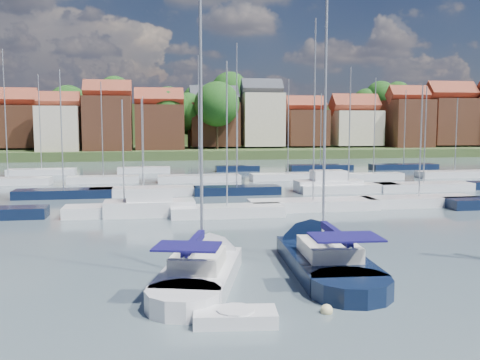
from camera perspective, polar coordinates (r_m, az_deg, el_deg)
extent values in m
plane|color=#46585F|center=(62.70, -4.78, -0.57)|extent=(260.00, 260.00, 0.00)
cube|color=silver|center=(24.66, -4.26, -10.35)|extent=(4.86, 7.77, 1.20)
cone|color=silver|center=(28.95, -2.64, -7.86)|extent=(3.85, 4.20, 3.01)
cylinder|color=silver|center=(21.29, -6.05, -13.06)|extent=(3.71, 3.71, 1.20)
cube|color=silver|center=(23.93, -4.50, -8.51)|extent=(2.84, 3.47, 0.70)
cylinder|color=#B2B2B7|center=(24.15, -4.18, 6.81)|extent=(0.14, 0.14, 13.37)
cylinder|color=#B2B2B7|center=(22.77, -4.98, -7.06)|extent=(1.19, 3.89, 0.10)
cube|color=#130F4C|center=(22.74, -4.98, -6.69)|extent=(1.32, 3.75, 0.35)
cube|color=#130F4C|center=(21.46, -5.66, -7.06)|extent=(2.95, 2.43, 0.08)
cube|color=black|center=(27.05, 9.10, -8.93)|extent=(4.05, 8.56, 1.20)
cone|color=black|center=(31.97, 6.71, -6.56)|extent=(3.75, 4.28, 3.47)
cylinder|color=black|center=(23.21, 11.77, -11.53)|extent=(3.71, 3.71, 1.20)
cube|color=silver|center=(26.28, 9.46, -7.25)|extent=(2.67, 3.63, 0.70)
cylinder|color=#B2B2B7|center=(26.74, 9.09, 9.27)|extent=(0.14, 0.14, 15.79)
cylinder|color=#B2B2B7|center=(25.00, 10.19, -5.95)|extent=(0.42, 4.63, 0.10)
cube|color=#130F4C|center=(24.97, 10.19, -5.61)|extent=(0.61, 4.41, 0.35)
cube|color=#130F4C|center=(23.53, 11.20, -5.98)|extent=(3.09, 2.28, 0.08)
cube|color=silver|center=(19.90, -0.51, -14.53)|extent=(3.14, 1.73, 0.59)
cylinder|color=silver|center=(19.84, -0.51, -14.08)|extent=(1.39, 1.39, 0.38)
sphere|color=#D85914|center=(22.55, -9.00, -12.67)|extent=(0.48, 0.48, 0.48)
sphere|color=beige|center=(21.28, 9.20, -13.83)|extent=(0.49, 0.49, 0.49)
sphere|color=beige|center=(30.22, 8.47, -7.81)|extent=(0.54, 0.54, 0.54)
cube|color=silver|center=(42.86, -12.23, -3.29)|extent=(9.22, 2.58, 1.00)
cylinder|color=#B2B2B7|center=(42.37, -12.37, 2.84)|extent=(0.12, 0.12, 8.18)
cube|color=silver|center=(41.67, -1.39, -3.42)|extent=(8.78, 2.46, 1.00)
cylinder|color=#B2B2B7|center=(41.11, -1.41, 4.90)|extent=(0.12, 0.12, 11.06)
cube|color=silver|center=(45.33, 7.79, -2.70)|extent=(10.79, 3.02, 1.00)
cylinder|color=#B2B2B7|center=(44.83, 7.94, 7.37)|extent=(0.12, 0.12, 14.87)
cube|color=silver|center=(49.44, 18.51, -2.24)|extent=(10.13, 2.84, 1.00)
cylinder|color=#B2B2B7|center=(48.99, 18.72, 3.91)|extent=(0.12, 0.12, 9.59)
cube|color=silver|center=(42.59, -9.61, -3.09)|extent=(7.00, 2.60, 1.40)
cube|color=silver|center=(42.43, -9.64, -1.63)|extent=(3.50, 2.20, 1.30)
cube|color=black|center=(54.76, -18.29, -1.45)|extent=(9.30, 2.60, 1.00)
cylinder|color=#B2B2B7|center=(54.34, -18.51, 5.09)|extent=(0.12, 0.12, 11.48)
cube|color=silver|center=(54.51, -10.30, -1.27)|extent=(10.40, 2.91, 1.00)
cylinder|color=#B2B2B7|center=(54.11, -10.39, 3.86)|extent=(0.12, 0.12, 8.77)
cube|color=black|center=(54.49, -0.35, -1.18)|extent=(8.80, 2.46, 1.00)
cylinder|color=#B2B2B7|center=(54.06, -0.35, 6.91)|extent=(0.12, 0.12, 14.33)
cube|color=silver|center=(57.51, 11.47, -0.92)|extent=(10.73, 3.00, 1.00)
cylinder|color=#B2B2B7|center=(57.10, 11.61, 5.64)|extent=(0.12, 0.12, 12.14)
cube|color=silver|center=(60.88, 18.96, -0.75)|extent=(10.48, 2.93, 1.00)
cylinder|color=#B2B2B7|center=(60.50, 19.14, 4.56)|extent=(0.12, 0.12, 10.28)
cube|color=silver|center=(57.61, 9.38, -0.72)|extent=(7.00, 2.60, 1.40)
cube|color=silver|center=(57.49, 9.40, 0.37)|extent=(3.50, 2.20, 1.30)
cube|color=silver|center=(68.62, -23.48, -0.19)|extent=(9.71, 2.72, 1.00)
cylinder|color=#B2B2B7|center=(68.29, -23.76, 6.45)|extent=(0.12, 0.12, 14.88)
cube|color=silver|center=(67.15, -14.37, 0.00)|extent=(8.49, 2.38, 1.00)
cylinder|color=#B2B2B7|center=(66.81, -14.51, 5.26)|extent=(0.12, 0.12, 11.31)
cube|color=silver|center=(66.47, -4.38, 0.11)|extent=(10.16, 2.85, 1.00)
cylinder|color=#B2B2B7|center=(66.12, -4.44, 6.85)|extent=(0.12, 0.12, 14.59)
cube|color=silver|center=(68.57, 5.12, 0.29)|extent=(9.53, 2.67, 1.00)
cylinder|color=#B2B2B7|center=(68.23, 5.17, 5.69)|extent=(0.12, 0.12, 11.91)
cube|color=silver|center=(70.88, 14.03, 0.32)|extent=(7.62, 2.13, 1.00)
cylinder|color=#B2B2B7|center=(70.55, 14.17, 5.63)|extent=(0.12, 0.12, 12.13)
cube|color=silver|center=(77.44, 21.91, 0.53)|extent=(10.17, 2.85, 1.00)
cylinder|color=#B2B2B7|center=(77.15, 22.07, 4.50)|extent=(0.12, 0.12, 9.73)
cube|color=silver|center=(80.33, -20.39, 0.78)|extent=(9.24, 2.59, 1.00)
cylinder|color=#B2B2B7|center=(80.03, -20.57, 5.83)|extent=(0.12, 0.12, 13.17)
cube|color=silver|center=(79.66, -10.22, 1.02)|extent=(7.57, 2.12, 1.00)
cylinder|color=#B2B2B7|center=(79.38, -10.29, 5.06)|extent=(0.12, 0.12, 10.24)
cube|color=black|center=(80.90, -0.28, 1.19)|extent=(6.58, 1.84, 1.00)
cylinder|color=#B2B2B7|center=(80.65, -0.28, 4.38)|extent=(0.12, 0.12, 8.01)
cube|color=black|center=(83.96, 8.56, 1.30)|extent=(9.92, 2.78, 1.00)
cylinder|color=#B2B2B7|center=(83.68, 8.62, 5.37)|extent=(0.12, 0.12, 10.92)
cube|color=black|center=(88.11, 17.04, 1.32)|extent=(10.55, 2.95, 1.00)
cylinder|color=#B2B2B7|center=(87.84, 17.17, 5.39)|extent=(0.12, 0.12, 11.51)
cube|color=#394723|center=(139.33, -7.50, 3.16)|extent=(200.00, 70.00, 3.00)
cube|color=#394723|center=(164.16, -7.86, 5.23)|extent=(200.00, 60.00, 14.00)
cube|color=brown|center=(123.16, -23.09, 5.27)|extent=(10.37, 9.97, 8.73)
cube|color=brown|center=(123.26, -23.20, 7.89)|extent=(10.57, 5.13, 5.13)
cube|color=beige|center=(112.44, -18.69, 5.16)|extent=(8.09, 8.80, 8.96)
cube|color=brown|center=(112.51, -18.78, 7.95)|extent=(8.25, 4.00, 4.00)
cube|color=brown|center=(112.29, -13.87, 5.81)|extent=(9.36, 10.17, 10.97)
cube|color=brown|center=(112.48, -13.95, 9.19)|extent=(9.54, 4.63, 4.63)
cube|color=brown|center=(113.74, -8.59, 5.53)|extent=(9.90, 8.56, 9.42)
cube|color=brown|center=(113.84, -8.64, 8.52)|extent=(10.10, 4.90, 4.90)
cube|color=brown|center=(119.58, -2.78, 5.92)|extent=(10.59, 8.93, 9.49)
cube|color=#383A42|center=(119.72, -2.80, 8.81)|extent=(10.80, 5.24, 5.24)
cube|color=beige|center=(120.48, 2.31, 6.44)|extent=(9.01, 8.61, 11.65)
cube|color=#383A42|center=(120.73, 2.33, 9.72)|extent=(9.19, 4.46, 4.46)
cube|color=brown|center=(124.23, 6.94, 5.54)|extent=(9.10, 9.34, 8.00)
cube|color=brown|center=(124.29, 6.97, 7.90)|extent=(9.28, 4.50, 4.50)
cube|color=beige|center=(127.71, 12.09, 5.44)|extent=(10.86, 9.59, 7.88)
cube|color=brown|center=(127.78, 12.14, 7.80)|extent=(11.07, 5.37, 5.37)
cube|color=brown|center=(130.14, 17.39, 5.72)|extent=(9.18, 9.96, 10.97)
cube|color=brown|center=(130.30, 17.49, 8.63)|extent=(9.36, 4.54, 4.54)
cube|color=brown|center=(136.81, 21.44, 5.79)|extent=(11.39, 9.67, 10.76)
cube|color=brown|center=(137.00, 21.55, 8.63)|extent=(11.62, 5.64, 5.64)
cylinder|color=#382619|center=(150.92, 14.70, 6.35)|extent=(0.50, 0.50, 4.47)
sphere|color=#23591B|center=(151.10, 14.76, 8.65)|extent=(8.18, 8.18, 8.18)
cylinder|color=#382619|center=(118.36, -5.45, 4.39)|extent=(0.50, 0.50, 4.46)
sphere|color=#23591B|center=(118.34, -5.48, 7.32)|extent=(8.15, 8.15, 8.15)
cylinder|color=#382619|center=(137.28, -1.09, 6.62)|extent=(0.50, 0.50, 5.15)
sphere|color=#23591B|center=(137.53, -1.10, 9.53)|extent=(9.41, 9.41, 9.41)
cylinder|color=#382619|center=(138.63, -13.18, 6.50)|extent=(0.50, 0.50, 4.56)
sphere|color=#23591B|center=(138.83, -13.24, 9.06)|extent=(8.34, 8.34, 8.34)
cylinder|color=#382619|center=(128.61, -17.75, 4.41)|extent=(0.50, 0.50, 5.15)
sphere|color=#23591B|center=(128.63, -17.85, 7.53)|extent=(9.42, 9.42, 9.42)
cylinder|color=#382619|center=(133.62, -24.26, 5.33)|extent=(0.50, 0.50, 3.42)
cylinder|color=#382619|center=(128.24, -1.14, 4.39)|extent=(0.50, 0.50, 3.77)
sphere|color=#23591B|center=(128.20, -1.14, 6.67)|extent=(6.89, 6.89, 6.89)
cylinder|color=#382619|center=(113.95, -2.46, 4.54)|extent=(0.50, 0.50, 5.21)
sphere|color=#23591B|center=(113.98, -2.47, 8.10)|extent=(9.53, 9.53, 9.53)
cylinder|color=#382619|center=(140.82, 18.89, 4.05)|extent=(0.50, 0.50, 2.97)
sphere|color=#23591B|center=(140.76, 18.94, 5.69)|extent=(5.44, 5.44, 5.44)
cylinder|color=#382619|center=(115.93, -7.65, 4.42)|extent=(0.50, 0.50, 4.84)
sphere|color=#23591B|center=(115.94, -7.70, 7.67)|extent=(8.85, 8.85, 8.85)
cylinder|color=#382619|center=(149.48, 13.22, 6.26)|extent=(0.50, 0.50, 3.72)
sphere|color=#23591B|center=(149.59, 13.27, 8.19)|extent=(6.80, 6.80, 6.80)
cylinder|color=#382619|center=(130.51, 17.42, 4.20)|extent=(0.50, 0.50, 4.05)
sphere|color=#23591B|center=(130.47, 17.49, 6.61)|extent=(7.40, 7.40, 7.40)
cylinder|color=#382619|center=(135.90, -4.59, 6.33)|extent=(0.50, 0.50, 3.93)
sphere|color=#23591B|center=(136.03, -4.61, 8.58)|extent=(7.19, 7.19, 7.19)
cylinder|color=#382619|center=(127.46, 6.72, 4.35)|extent=(0.50, 0.50, 3.82)
sphere|color=#23591B|center=(127.41, 6.75, 6.68)|extent=(6.99, 6.99, 6.99)
cylinder|color=#382619|center=(115.89, -15.73, 3.91)|extent=(0.50, 0.50, 3.48)
sphere|color=#23591B|center=(115.83, -15.80, 6.25)|extent=(6.37, 6.37, 6.37)
cylinder|color=#382619|center=(139.83, 17.06, 4.10)|extent=(0.50, 0.50, 2.99)
sphere|color=#23591B|center=(139.77, 17.11, 5.76)|extent=(5.46, 5.46, 5.46)
cylinder|color=#382619|center=(121.49, -5.49, 4.15)|extent=(0.50, 0.50, 3.25)
sphere|color=#23591B|center=(121.43, -5.51, 6.22)|extent=(5.94, 5.94, 5.94)
cylinder|color=#382619|center=(122.89, -8.65, 4.06)|extent=(0.50, 0.50, 2.98)
sphere|color=#23591B|center=(122.82, -8.68, 5.95)|extent=(5.46, 5.46, 5.46)
cylinder|color=#382619|center=(159.93, 16.37, 6.58)|extent=(0.50, 0.50, 4.29)
sphere|color=#23591B|center=(160.11, 16.43, 8.66)|extent=(7.84, 7.84, 7.84)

